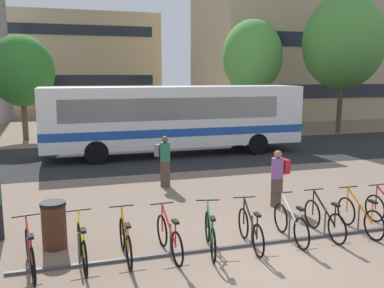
{
  "coord_description": "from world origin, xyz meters",
  "views": [
    {
      "loc": [
        -3.64,
        -7.23,
        3.72
      ],
      "look_at": [
        -0.01,
        5.32,
        1.5
      ],
      "focal_mm": 38.1,
      "sensor_mm": 36.0,
      "label": 1
    }
  ],
  "objects": [
    {
      "name": "parked_bicycle_yellow_1",
      "position": [
        -3.63,
        0.61,
        0.38
      ],
      "size": [
        0.52,
        1.72,
        0.99
      ],
      "rotation": [
        0.0,
        0.0,
        1.65
      ],
      "color": "black",
      "rests_on": "ground"
    },
    {
      "name": "trash_bin",
      "position": [
        -4.19,
        1.66,
        0.52
      ],
      "size": [
        0.55,
        0.55,
        1.03
      ],
      "color": "#4C2819",
      "rests_on": "ground"
    },
    {
      "name": "commuter_grey_pack_2",
      "position": [
        -0.83,
        5.84,
        1.0
      ],
      "size": [
        0.58,
        0.6,
        1.73
      ],
      "rotation": [
        0.0,
        0.0,
        5.43
      ],
      "color": "#47382D",
      "rests_on": "ground"
    },
    {
      "name": "parked_bicycle_orange_8",
      "position": [
        2.78,
        0.57,
        0.38
      ],
      "size": [
        0.52,
        1.72,
        0.99
      ],
      "rotation": [
        0.0,
        0.0,
        1.56
      ],
      "color": "black",
      "rests_on": "ground"
    },
    {
      "name": "parked_bicycle_black_7",
      "position": [
        1.84,
        0.62,
        0.38
      ],
      "size": [
        0.52,
        1.72,
        0.99
      ],
      "rotation": [
        0.0,
        0.0,
        1.55
      ],
      "color": "black",
      "rests_on": "ground"
    },
    {
      "name": "street_tree_1",
      "position": [
        7.51,
        17.39,
        4.91
      ],
      "size": [
        3.85,
        3.85,
        7.23
      ],
      "color": "brown",
      "rests_on": "ground"
    },
    {
      "name": "bus_lane_asphalt",
      "position": [
        0.0,
        11.27,
        0.0
      ],
      "size": [
        80.0,
        7.2,
        0.01
      ],
      "primitive_type": "cube",
      "color": "#232326",
      "rests_on": "ground"
    },
    {
      "name": "city_bus",
      "position": [
        0.93,
        11.27,
        1.78
      ],
      "size": [
        12.06,
        2.71,
        3.2
      ],
      "rotation": [
        0.0,
        0.0,
        0.01
      ],
      "color": "white",
      "rests_on": "ground"
    },
    {
      "name": "parked_bicycle_red_0",
      "position": [
        -4.58,
        0.57,
        0.38
      ],
      "size": [
        0.53,
        1.7,
        0.99
      ],
      "rotation": [
        0.0,
        0.0,
        1.75
      ],
      "color": "black",
      "rests_on": "ground"
    },
    {
      "name": "building_centre_block",
      "position": [
        -2.82,
        45.11,
        5.3
      ],
      "size": [
        17.99,
        11.89,
        10.59
      ],
      "color": "tan",
      "rests_on": "ground"
    },
    {
      "name": "ground",
      "position": [
        0.0,
        0.0,
        0.0
      ],
      "size": [
        200.0,
        200.0,
        0.0
      ],
      "primitive_type": "plane",
      "color": "#7A6656"
    },
    {
      "name": "bike_rack",
      "position": [
        -0.48,
        0.56,
        0.09
      ],
      "size": [
        9.16,
        0.14,
        0.7
      ],
      "rotation": [
        0.0,
        0.0,
        -0.01
      ],
      "color": "#47474C",
      "rests_on": "ground"
    },
    {
      "name": "commuter_red_pack_0",
      "position": [
        1.82,
        2.86,
        0.94
      ],
      "size": [
        0.56,
        0.39,
        1.64
      ],
      "rotation": [
        0.0,
        0.0,
        3.31
      ],
      "color": "#47382D",
      "rests_on": "ground"
    },
    {
      "name": "parked_bicycle_black_5",
      "position": [
        -0.08,
        0.5,
        0.38
      ],
      "size": [
        0.52,
        1.72,
        0.99
      ],
      "rotation": [
        0.0,
        0.0,
        1.47
      ],
      "color": "black",
      "rests_on": "ground"
    },
    {
      "name": "parked_bicycle_green_4",
      "position": [
        -1.0,
        0.53,
        0.38
      ],
      "size": [
        0.55,
        1.7,
        0.99
      ],
      "rotation": [
        0.0,
        0.0,
        1.37
      ],
      "color": "black",
      "rests_on": "ground"
    },
    {
      "name": "street_tree_2",
      "position": [
        12.89,
        15.48,
        5.74
      ],
      "size": [
        5.09,
        5.09,
        8.7
      ],
      "color": "brown",
      "rests_on": "ground"
    },
    {
      "name": "parked_bicycle_red_3",
      "position": [
        -1.88,
        0.58,
        0.38
      ],
      "size": [
        0.52,
        1.72,
        0.99
      ],
      "rotation": [
        0.0,
        0.0,
        1.66
      ],
      "color": "black",
      "rests_on": "ground"
    },
    {
      "name": "street_tree_0",
      "position": [
        -6.43,
        17.9,
        3.95
      ],
      "size": [
        3.64,
        3.64,
        5.96
      ],
      "color": "brown",
      "rests_on": "ground"
    },
    {
      "name": "parked_bicycle_white_6",
      "position": [
        0.95,
        0.59,
        0.38
      ],
      "size": [
        0.52,
        1.72,
        0.99
      ],
      "rotation": [
        0.0,
        0.0,
        1.52
      ],
      "color": "black",
      "rests_on": "ground"
    },
    {
      "name": "parked_bicycle_orange_2",
      "position": [
        -2.77,
        0.64,
        0.38
      ],
      "size": [
        0.52,
        1.72,
        0.99
      ],
      "rotation": [
        0.0,
        0.0,
        1.58
      ],
      "color": "black",
      "rests_on": "ground"
    }
  ]
}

